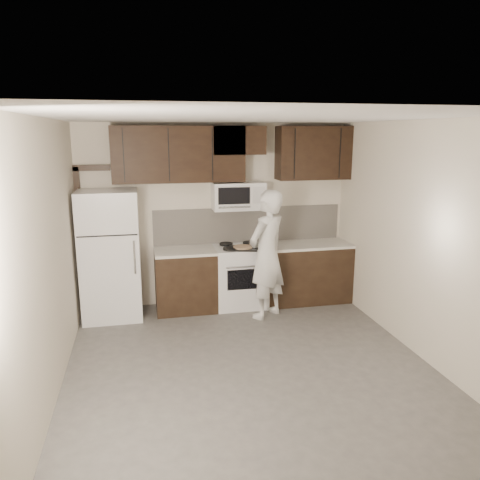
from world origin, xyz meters
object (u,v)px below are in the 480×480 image
object	(u,v)px
stove	(240,276)
refrigerator	(110,255)
person	(267,255)
microwave	(238,196)

from	to	relation	value
stove	refrigerator	bearing A→B (deg)	-178.49
person	microwave	bearing A→B (deg)	-103.68
microwave	person	bearing A→B (deg)	-66.15
refrigerator	person	bearing A→B (deg)	-12.10
stove	person	distance (m)	0.73
microwave	refrigerator	world-z (taller)	microwave
microwave	person	world-z (taller)	microwave
microwave	refrigerator	distance (m)	2.00
person	stove	bearing A→B (deg)	-98.94
refrigerator	person	world-z (taller)	person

